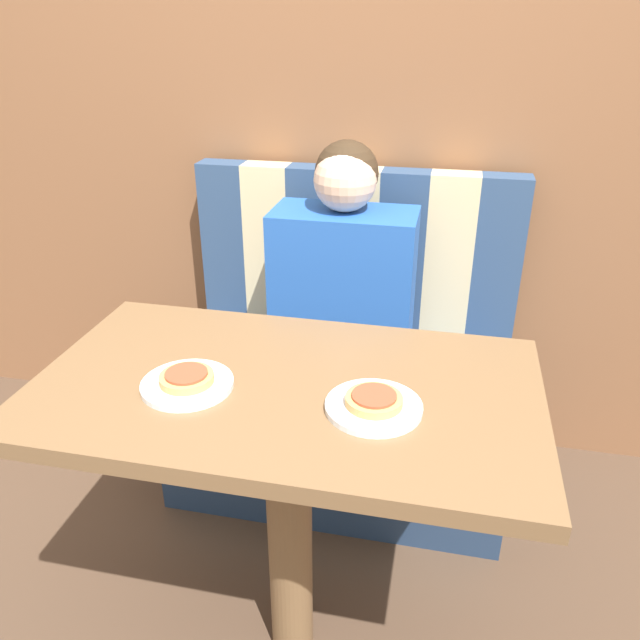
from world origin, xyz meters
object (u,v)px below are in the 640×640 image
Objects in this scene: person at (344,272)px; pizza_right at (374,400)px; plate_right at (374,407)px; pizza_left at (187,377)px; plate_left at (187,384)px.

person is 0.72m from pizza_right.
plate_right is 1.70× the size of pizza_left.
person reaches higher than plate_left.
pizza_right reaches higher than plate_right.
plate_right is (0.18, -0.70, 0.02)m from person.
pizza_right is at bearing 90.00° from plate_right.
pizza_right is (0.18, -0.70, 0.04)m from person.
plate_left is 0.36m from plate_right.
person is at bearing 75.42° from pizza_left.
plate_right is 0.02m from pizza_right.
plate_right is 0.36m from pizza_left.
person is at bearing 104.58° from pizza_right.
pizza_right reaches higher than plate_left.
person reaches higher than plate_right.
pizza_left is (0.00, 0.00, 0.02)m from plate_left.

